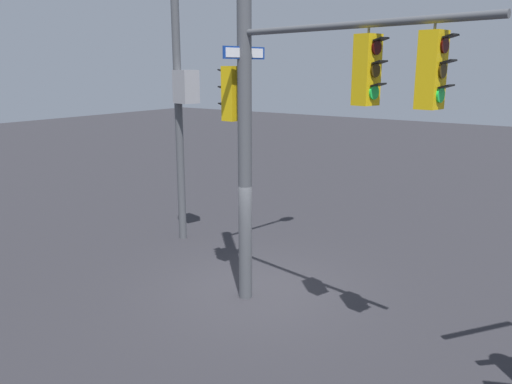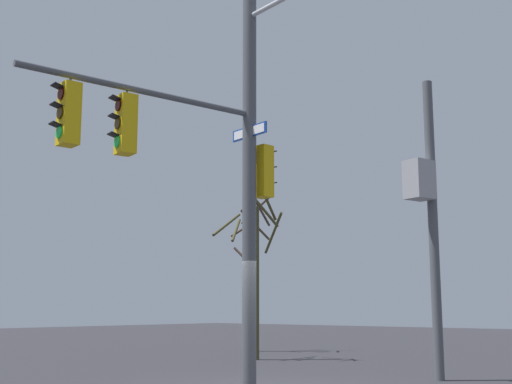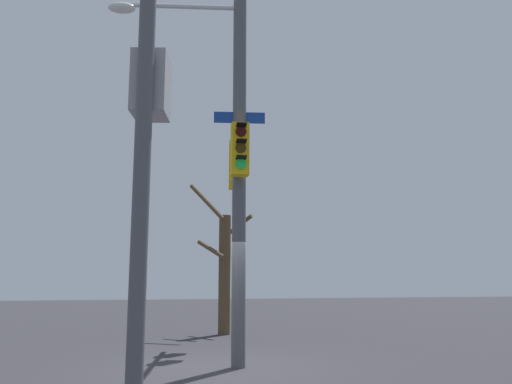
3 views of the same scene
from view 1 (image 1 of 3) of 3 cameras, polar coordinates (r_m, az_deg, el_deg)
The scene contains 3 objects.
ground_plane at distance 11.66m, azimuth -0.10°, elevation -11.01°, with size 80.00×80.00×0.00m, color #2B2A2F.
main_signal_pole_assembly at distance 9.78m, azimuth 2.54°, elevation 12.02°, with size 5.54×3.86×8.22m.
secondary_pole_assembly at distance 14.30m, azimuth -8.34°, elevation 9.40°, with size 0.86×0.60×6.79m.
Camera 1 is at (6.14, -8.63, 4.88)m, focal length 35.50 mm.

